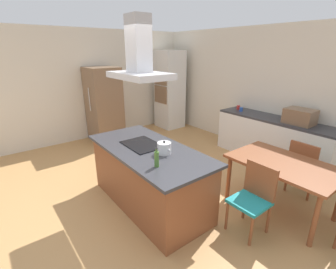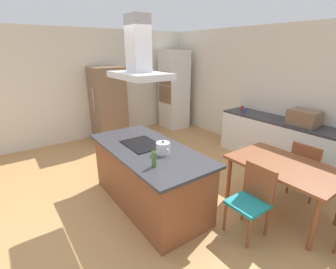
{
  "view_description": "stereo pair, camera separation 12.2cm",
  "coord_description": "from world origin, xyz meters",
  "px_view_note": "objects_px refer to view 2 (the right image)",
  "views": [
    {
      "loc": [
        2.67,
        -1.71,
        2.22
      ],
      "look_at": [
        -0.07,
        0.4,
        1.0
      ],
      "focal_mm": 25.93,
      "sensor_mm": 36.0,
      "label": 1
    },
    {
      "loc": [
        2.74,
        -1.61,
        2.22
      ],
      "look_at": [
        -0.07,
        0.4,
        1.0
      ],
      "focal_mm": 25.93,
      "sensor_mm": 36.0,
      "label": 2
    }
  ],
  "objects_px": {
    "coffee_mug_red": "(242,108)",
    "refrigerator": "(108,104)",
    "cooktop": "(142,144)",
    "wall_oven_stack": "(174,90)",
    "dining_table": "(284,170)",
    "chair_facing_back_wall": "(306,167)",
    "olive_oil_bottle": "(154,159)",
    "chair_facing_island": "(253,196)",
    "range_hood": "(139,59)",
    "tea_kettle": "(163,148)",
    "countertop_microwave": "(304,118)",
    "coffee_mug_blue": "(245,110)"
  },
  "relations": [
    {
      "from": "coffee_mug_blue",
      "to": "dining_table",
      "type": "height_order",
      "value": "coffee_mug_blue"
    },
    {
      "from": "tea_kettle",
      "to": "olive_oil_bottle",
      "type": "bearing_deg",
      "value": -50.07
    },
    {
      "from": "refrigerator",
      "to": "dining_table",
      "type": "bearing_deg",
      "value": 10.03
    },
    {
      "from": "coffee_mug_red",
      "to": "refrigerator",
      "type": "xyz_separation_m",
      "value": [
        -2.29,
        -2.3,
        -0.03
      ]
    },
    {
      "from": "cooktop",
      "to": "coffee_mug_red",
      "type": "bearing_deg",
      "value": 100.26
    },
    {
      "from": "range_hood",
      "to": "dining_table",
      "type": "bearing_deg",
      "value": 44.41
    },
    {
      "from": "refrigerator",
      "to": "chair_facing_back_wall",
      "type": "height_order",
      "value": "refrigerator"
    },
    {
      "from": "chair_facing_back_wall",
      "to": "coffee_mug_blue",
      "type": "bearing_deg",
      "value": 156.82
    },
    {
      "from": "wall_oven_stack",
      "to": "dining_table",
      "type": "height_order",
      "value": "wall_oven_stack"
    },
    {
      "from": "coffee_mug_red",
      "to": "chair_facing_island",
      "type": "bearing_deg",
      "value": -48.47
    },
    {
      "from": "olive_oil_bottle",
      "to": "chair_facing_island",
      "type": "height_order",
      "value": "olive_oil_bottle"
    },
    {
      "from": "countertop_microwave",
      "to": "wall_oven_stack",
      "type": "relative_size",
      "value": 0.23
    },
    {
      "from": "cooktop",
      "to": "wall_oven_stack",
      "type": "height_order",
      "value": "wall_oven_stack"
    },
    {
      "from": "coffee_mug_blue",
      "to": "dining_table",
      "type": "relative_size",
      "value": 0.06
    },
    {
      "from": "wall_oven_stack",
      "to": "chair_facing_island",
      "type": "xyz_separation_m",
      "value": [
        4.16,
        -1.92,
        -0.59
      ]
    },
    {
      "from": "cooktop",
      "to": "coffee_mug_red",
      "type": "height_order",
      "value": "coffee_mug_red"
    },
    {
      "from": "refrigerator",
      "to": "coffee_mug_red",
      "type": "bearing_deg",
      "value": 45.1
    },
    {
      "from": "olive_oil_bottle",
      "to": "range_hood",
      "type": "xyz_separation_m",
      "value": [
        -0.69,
        0.23,
        1.1
      ]
    },
    {
      "from": "olive_oil_bottle",
      "to": "coffee_mug_red",
      "type": "relative_size",
      "value": 2.64
    },
    {
      "from": "range_hood",
      "to": "chair_facing_island",
      "type": "bearing_deg",
      "value": 27.14
    },
    {
      "from": "refrigerator",
      "to": "chair_facing_back_wall",
      "type": "relative_size",
      "value": 2.04
    },
    {
      "from": "tea_kettle",
      "to": "coffee_mug_red",
      "type": "distance_m",
      "value": 3.03
    },
    {
      "from": "coffee_mug_blue",
      "to": "range_hood",
      "type": "height_order",
      "value": "range_hood"
    },
    {
      "from": "coffee_mug_red",
      "to": "dining_table",
      "type": "relative_size",
      "value": 0.06
    },
    {
      "from": "coffee_mug_blue",
      "to": "range_hood",
      "type": "bearing_deg",
      "value": -82.5
    },
    {
      "from": "coffee_mug_red",
      "to": "olive_oil_bottle",
      "type": "bearing_deg",
      "value": -68.87
    },
    {
      "from": "dining_table",
      "to": "range_hood",
      "type": "bearing_deg",
      "value": -135.59
    },
    {
      "from": "cooktop",
      "to": "dining_table",
      "type": "height_order",
      "value": "cooktop"
    },
    {
      "from": "olive_oil_bottle",
      "to": "range_hood",
      "type": "bearing_deg",
      "value": 161.53
    },
    {
      "from": "cooktop",
      "to": "chair_facing_island",
      "type": "height_order",
      "value": "cooktop"
    },
    {
      "from": "dining_table",
      "to": "chair_facing_back_wall",
      "type": "relative_size",
      "value": 1.57
    },
    {
      "from": "olive_oil_bottle",
      "to": "coffee_mug_red",
      "type": "height_order",
      "value": "olive_oil_bottle"
    },
    {
      "from": "refrigerator",
      "to": "range_hood",
      "type": "relative_size",
      "value": 2.02
    },
    {
      "from": "range_hood",
      "to": "tea_kettle",
      "type": "bearing_deg",
      "value": 8.86
    },
    {
      "from": "coffee_mug_blue",
      "to": "refrigerator",
      "type": "relative_size",
      "value": 0.05
    },
    {
      "from": "countertop_microwave",
      "to": "chair_facing_back_wall",
      "type": "xyz_separation_m",
      "value": [
        0.54,
        -0.82,
        -0.53
      ]
    },
    {
      "from": "olive_oil_bottle",
      "to": "coffee_mug_red",
      "type": "xyz_separation_m",
      "value": [
        -1.23,
        3.17,
        -0.06
      ]
    },
    {
      "from": "chair_facing_back_wall",
      "to": "range_hood",
      "type": "bearing_deg",
      "value": -124.66
    },
    {
      "from": "cooktop",
      "to": "refrigerator",
      "type": "bearing_deg",
      "value": 167.12
    },
    {
      "from": "refrigerator",
      "to": "dining_table",
      "type": "xyz_separation_m",
      "value": [
        4.24,
        0.75,
        -0.24
      ]
    },
    {
      "from": "cooktop",
      "to": "wall_oven_stack",
      "type": "xyz_separation_m",
      "value": [
        -2.74,
        2.65,
        0.2
      ]
    },
    {
      "from": "countertop_microwave",
      "to": "olive_oil_bottle",
      "type": "bearing_deg",
      "value": -93.46
    },
    {
      "from": "olive_oil_bottle",
      "to": "range_hood",
      "type": "height_order",
      "value": "range_hood"
    },
    {
      "from": "coffee_mug_red",
      "to": "chair_facing_back_wall",
      "type": "distance_m",
      "value": 2.19
    },
    {
      "from": "tea_kettle",
      "to": "refrigerator",
      "type": "height_order",
      "value": "refrigerator"
    },
    {
      "from": "coffee_mug_red",
      "to": "range_hood",
      "type": "bearing_deg",
      "value": -79.74
    },
    {
      "from": "olive_oil_bottle",
      "to": "chair_facing_back_wall",
      "type": "bearing_deg",
      "value": 72.32
    },
    {
      "from": "chair_facing_island",
      "to": "chair_facing_back_wall",
      "type": "xyz_separation_m",
      "value": [
        0.0,
        1.33,
        0.0
      ]
    },
    {
      "from": "coffee_mug_blue",
      "to": "refrigerator",
      "type": "xyz_separation_m",
      "value": [
        -2.45,
        -2.19,
        -0.03
      ]
    },
    {
      "from": "tea_kettle",
      "to": "range_hood",
      "type": "bearing_deg",
      "value": -171.14
    }
  ]
}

